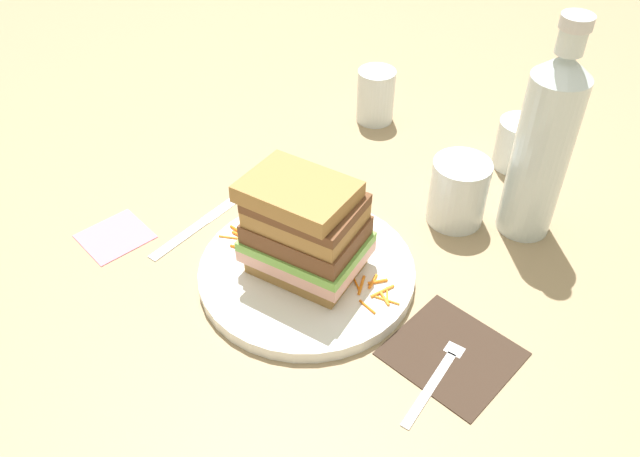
# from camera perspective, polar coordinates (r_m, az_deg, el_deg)

# --- Properties ---
(ground_plane) EXTENTS (3.00, 3.00, 0.00)m
(ground_plane) POSITION_cam_1_polar(r_m,az_deg,el_deg) (0.82, -0.40, -3.57)
(ground_plane) COLOR #9E8460
(main_plate) EXTENTS (0.26, 0.26, 0.02)m
(main_plate) POSITION_cam_1_polar(r_m,az_deg,el_deg) (0.81, -1.36, -3.67)
(main_plate) COLOR white
(main_plate) RESTS_ON ground_plane
(sandwich) EXTENTS (0.15, 0.12, 0.13)m
(sandwich) POSITION_cam_1_polar(r_m,az_deg,el_deg) (0.76, -1.50, 0.06)
(sandwich) COLOR #A87A42
(sandwich) RESTS_ON main_plate
(carrot_shred_0) EXTENTS (0.03, 0.01, 0.00)m
(carrot_shred_0) POSITION_cam_1_polar(r_m,az_deg,el_deg) (0.82, -6.88, -1.75)
(carrot_shred_0) COLOR orange
(carrot_shred_0) RESTS_ON main_plate
(carrot_shred_1) EXTENTS (0.02, 0.01, 0.00)m
(carrot_shred_1) POSITION_cam_1_polar(r_m,az_deg,el_deg) (0.84, -6.99, -0.62)
(carrot_shred_1) COLOR orange
(carrot_shred_1) RESTS_ON main_plate
(carrot_shred_2) EXTENTS (0.01, 0.02, 0.00)m
(carrot_shred_2) POSITION_cam_1_polar(r_m,az_deg,el_deg) (0.84, -6.55, -0.53)
(carrot_shred_2) COLOR orange
(carrot_shred_2) RESTS_ON main_plate
(carrot_shred_3) EXTENTS (0.03, 0.02, 0.00)m
(carrot_shred_3) POSITION_cam_1_polar(r_m,az_deg,el_deg) (0.84, -7.86, -0.77)
(carrot_shred_3) COLOR orange
(carrot_shred_3) RESTS_ON main_plate
(carrot_shred_4) EXTENTS (0.01, 0.02, 0.00)m
(carrot_shred_4) POSITION_cam_1_polar(r_m,az_deg,el_deg) (0.82, -5.78, -1.82)
(carrot_shred_4) COLOR orange
(carrot_shred_4) RESTS_ON main_plate
(carrot_shred_5) EXTENTS (0.03, 0.01, 0.00)m
(carrot_shred_5) POSITION_cam_1_polar(r_m,az_deg,el_deg) (0.85, -7.01, -0.30)
(carrot_shred_5) COLOR orange
(carrot_shred_5) RESTS_ON main_plate
(carrot_shred_6) EXTENTS (0.01, 0.03, 0.00)m
(carrot_shred_6) POSITION_cam_1_polar(r_m,az_deg,el_deg) (0.77, 5.46, -5.45)
(carrot_shred_6) COLOR orange
(carrot_shred_6) RESTS_ON main_plate
(carrot_shred_7) EXTENTS (0.02, 0.02, 0.00)m
(carrot_shred_7) POSITION_cam_1_polar(r_m,az_deg,el_deg) (0.77, 5.88, -5.83)
(carrot_shred_7) COLOR orange
(carrot_shred_7) RESTS_ON main_plate
(carrot_shred_8) EXTENTS (0.03, 0.02, 0.00)m
(carrot_shred_8) POSITION_cam_1_polar(r_m,az_deg,el_deg) (0.78, 3.20, -4.63)
(carrot_shred_8) COLOR orange
(carrot_shred_8) RESTS_ON main_plate
(carrot_shred_9) EXTENTS (0.03, 0.01, 0.00)m
(carrot_shred_9) POSITION_cam_1_polar(r_m,az_deg,el_deg) (0.76, 5.81, -6.32)
(carrot_shred_9) COLOR orange
(carrot_shred_9) RESTS_ON main_plate
(carrot_shred_10) EXTENTS (0.02, 0.01, 0.00)m
(carrot_shred_10) POSITION_cam_1_polar(r_m,az_deg,el_deg) (0.76, 5.73, -5.99)
(carrot_shred_10) COLOR orange
(carrot_shred_10) RESTS_ON main_plate
(carrot_shred_11) EXTENTS (0.01, 0.02, 0.00)m
(carrot_shred_11) POSITION_cam_1_polar(r_m,az_deg,el_deg) (0.78, 4.63, -4.61)
(carrot_shred_11) COLOR orange
(carrot_shred_11) RESTS_ON main_plate
(carrot_shred_12) EXTENTS (0.03, 0.01, 0.00)m
(carrot_shred_12) POSITION_cam_1_polar(r_m,az_deg,el_deg) (0.75, 4.14, -6.81)
(carrot_shred_12) COLOR orange
(carrot_shred_12) RESTS_ON main_plate
(carrot_shred_13) EXTENTS (0.02, 0.03, 0.00)m
(carrot_shred_13) POSITION_cam_1_polar(r_m,az_deg,el_deg) (0.78, 3.67, -4.91)
(carrot_shred_13) COLOR orange
(carrot_shred_13) RESTS_ON main_plate
(carrot_shred_14) EXTENTS (0.02, 0.02, 0.00)m
(carrot_shred_14) POSITION_cam_1_polar(r_m,az_deg,el_deg) (0.78, 5.06, -4.62)
(carrot_shred_14) COLOR orange
(carrot_shred_14) RESTS_ON main_plate
(napkin_dark) EXTENTS (0.14, 0.13, 0.00)m
(napkin_dark) POSITION_cam_1_polar(r_m,az_deg,el_deg) (0.74, 11.44, -10.60)
(napkin_dark) COLOR #38281E
(napkin_dark) RESTS_ON ground_plane
(fork) EXTENTS (0.03, 0.17, 0.00)m
(fork) POSITION_cam_1_polar(r_m,az_deg,el_deg) (0.73, 10.72, -11.64)
(fork) COLOR silver
(fork) RESTS_ON napkin_dark
(knife) EXTENTS (0.02, 0.20, 0.00)m
(knife) POSITION_cam_1_polar(r_m,az_deg,el_deg) (0.90, -10.03, 0.67)
(knife) COLOR silver
(knife) RESTS_ON ground_plane
(juice_glass) EXTENTS (0.08, 0.08, 0.09)m
(juice_glass) POSITION_cam_1_polar(r_m,az_deg,el_deg) (0.88, 11.91, 2.97)
(juice_glass) COLOR white
(juice_glass) RESTS_ON ground_plane
(water_bottle) EXTENTS (0.07, 0.07, 0.29)m
(water_bottle) POSITION_cam_1_polar(r_m,az_deg,el_deg) (0.84, 18.88, 6.93)
(water_bottle) COLOR silver
(water_bottle) RESTS_ON ground_plane
(empty_tumbler_0) EXTENTS (0.07, 0.07, 0.07)m
(empty_tumbler_0) POSITION_cam_1_polar(r_m,az_deg,el_deg) (1.01, 16.86, 7.07)
(empty_tumbler_0) COLOR silver
(empty_tumbler_0) RESTS_ON ground_plane
(empty_tumbler_1) EXTENTS (0.06, 0.06, 0.09)m
(empty_tumbler_1) POSITION_cam_1_polar(r_m,az_deg,el_deg) (1.07, 4.87, 11.44)
(empty_tumbler_1) COLOR silver
(empty_tumbler_1) RESTS_ON ground_plane
(napkin_pink) EXTENTS (0.09, 0.09, 0.00)m
(napkin_pink) POSITION_cam_1_polar(r_m,az_deg,el_deg) (0.90, -17.42, -0.64)
(napkin_pink) COLOR pink
(napkin_pink) RESTS_ON ground_plane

